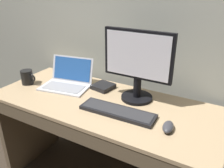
{
  "coord_description": "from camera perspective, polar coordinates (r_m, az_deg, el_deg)",
  "views": [
    {
      "loc": [
        0.7,
        -1.13,
        1.49
      ],
      "look_at": [
        0.07,
        0.0,
        0.9
      ],
      "focal_mm": 37.08,
      "sensor_mm": 36.0,
      "label": 1
    }
  ],
  "objects": [
    {
      "name": "wired_keyboard",
      "position": [
        1.38,
        1.35,
        -6.79
      ],
      "size": [
        0.46,
        0.14,
        0.02
      ],
      "color": "black",
      "rests_on": "desk"
    },
    {
      "name": "back_wall",
      "position": [
        1.68,
        4.5,
        18.28
      ],
      "size": [
        4.45,
        0.04,
        2.62
      ],
      "primitive_type": "cube",
      "color": "#9EA093",
      "rests_on": "ground"
    },
    {
      "name": "computer_mouse",
      "position": [
        1.27,
        13.66,
        -10.24
      ],
      "size": [
        0.07,
        0.12,
        0.04
      ],
      "primitive_type": "ellipsoid",
      "rotation": [
        0.0,
        0.0,
        0.14
      ],
      "color": "#38383D",
      "rests_on": "desk"
    },
    {
      "name": "laptop_silver",
      "position": [
        1.75,
        -11.02,
        0.67
      ],
      "size": [
        0.38,
        0.32,
        0.2
      ],
      "color": "silver",
      "rests_on": "desk"
    },
    {
      "name": "desk",
      "position": [
        1.64,
        -2.53,
        -12.09
      ],
      "size": [
        1.5,
        0.62,
        0.76
      ],
      "color": "tan",
      "rests_on": "ground"
    },
    {
      "name": "external_monitor",
      "position": [
        1.45,
        6.32,
        4.94
      ],
      "size": [
        0.45,
        0.21,
        0.46
      ],
      "color": "black",
      "rests_on": "desk"
    },
    {
      "name": "coffee_mug",
      "position": [
        1.86,
        -20.15,
        1.6
      ],
      "size": [
        0.13,
        0.09,
        0.11
      ],
      "color": "black",
      "rests_on": "desk"
    },
    {
      "name": "external_drive_box",
      "position": [
        1.68,
        -2.16,
        -0.61
      ],
      "size": [
        0.16,
        0.16,
        0.03
      ],
      "primitive_type": "cube",
      "rotation": [
        0.0,
        0.0,
        -0.17
      ],
      "color": "black",
      "rests_on": "desk"
    }
  ]
}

